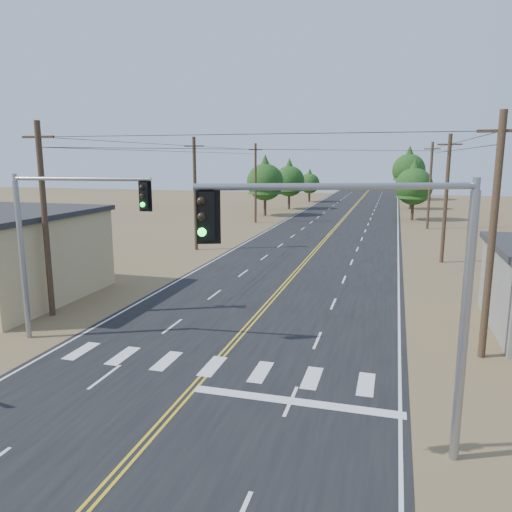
% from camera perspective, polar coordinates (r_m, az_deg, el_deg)
% --- Properties ---
extents(ground, '(220.00, 220.00, 0.00)m').
position_cam_1_polar(ground, '(14.19, -17.52, -24.60)').
color(ground, olive).
rests_on(ground, ground).
extents(road, '(15.00, 200.00, 0.02)m').
position_cam_1_polar(road, '(40.88, 5.84, -0.45)').
color(road, black).
rests_on(road, ground).
extents(utility_pole_left_near, '(1.80, 0.30, 10.00)m').
position_cam_1_polar(utility_pole_left_near, '(27.68, -22.99, 3.91)').
color(utility_pole_left_near, '#4C3826').
rests_on(utility_pole_left_near, ground).
extents(utility_pole_left_mid, '(1.80, 0.30, 10.00)m').
position_cam_1_polar(utility_pole_left_mid, '(45.01, -6.98, 7.16)').
color(utility_pole_left_mid, '#4C3826').
rests_on(utility_pole_left_mid, ground).
extents(utility_pole_left_far, '(1.80, 0.30, 10.00)m').
position_cam_1_polar(utility_pole_left_far, '(63.92, -0.06, 8.39)').
color(utility_pole_left_far, '#4C3826').
rests_on(utility_pole_left_far, ground).
extents(utility_pole_right_near, '(1.80, 0.30, 10.00)m').
position_cam_1_polar(utility_pole_right_near, '(22.04, 25.39, 2.08)').
color(utility_pole_right_near, '#4C3826').
rests_on(utility_pole_right_near, ground).
extents(utility_pole_right_mid, '(1.80, 0.30, 10.00)m').
position_cam_1_polar(utility_pole_right_mid, '(41.78, 20.89, 6.21)').
color(utility_pole_right_mid, '#4C3826').
rests_on(utility_pole_right_mid, ground).
extents(utility_pole_right_far, '(1.80, 0.30, 10.00)m').
position_cam_1_polar(utility_pole_right_far, '(61.69, 19.26, 7.68)').
color(utility_pole_right_far, '#4C3826').
rests_on(utility_pole_right_far, ground).
extents(signal_mast_left, '(6.38, 0.84, 7.51)m').
position_cam_1_polar(signal_mast_left, '(23.52, -21.78, 2.81)').
color(signal_mast_left, gray).
rests_on(signal_mast_left, ground).
extents(signal_mast_right, '(6.71, 2.74, 7.71)m').
position_cam_1_polar(signal_mast_right, '(13.09, 15.06, -2.08)').
color(signal_mast_right, gray).
rests_on(signal_mast_right, ground).
extents(tree_left_near, '(5.24, 5.24, 8.73)m').
position_cam_1_polar(tree_left_near, '(71.85, 1.05, 8.87)').
color(tree_left_near, '#3F2D1E').
rests_on(tree_left_near, ground).
extents(tree_left_mid, '(4.91, 4.91, 8.19)m').
position_cam_1_polar(tree_left_mid, '(81.42, 3.82, 8.88)').
color(tree_left_mid, '#3F2D1E').
rests_on(tree_left_mid, ground).
extents(tree_left_far, '(3.78, 3.78, 6.31)m').
position_cam_1_polar(tree_left_far, '(95.37, 6.14, 8.47)').
color(tree_left_far, '#3F2D1E').
rests_on(tree_left_far, ground).
extents(tree_right_near, '(4.89, 4.89, 8.15)m').
position_cam_1_polar(tree_right_near, '(69.77, 17.62, 8.00)').
color(tree_right_near, '#3F2D1E').
rests_on(tree_right_near, ground).
extents(tree_right_mid, '(4.48, 4.48, 7.46)m').
position_cam_1_polar(tree_right_mid, '(85.05, 17.36, 8.20)').
color(tree_right_mid, '#3F2D1E').
rests_on(tree_right_mid, ground).
extents(tree_right_far, '(6.36, 6.36, 10.59)m').
position_cam_1_polar(tree_right_far, '(104.20, 17.08, 9.72)').
color(tree_right_far, '#3F2D1E').
rests_on(tree_right_far, ground).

